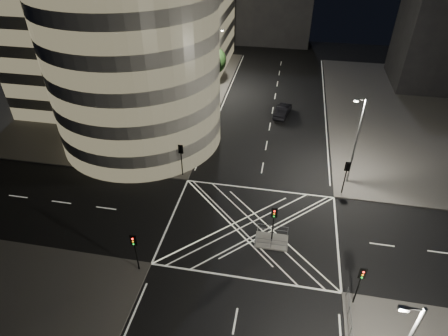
% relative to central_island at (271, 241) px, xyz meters
% --- Properties ---
extents(ground, '(120.00, 120.00, 0.00)m').
position_rel_central_island_xyz_m(ground, '(-2.00, 1.50, -0.07)').
color(ground, black).
rests_on(ground, ground).
extents(sidewalk_far_left, '(42.00, 42.00, 0.15)m').
position_rel_central_island_xyz_m(sidewalk_far_left, '(-31.00, 28.50, 0.00)').
color(sidewalk_far_left, '#565351').
rests_on(sidewalk_far_left, ground).
extents(central_island, '(3.00, 2.00, 0.15)m').
position_rel_central_island_xyz_m(central_island, '(0.00, 0.00, 0.00)').
color(central_island, slate).
rests_on(central_island, ground).
extents(office_tower_curved, '(30.00, 29.00, 27.20)m').
position_rel_central_island_xyz_m(office_tower_curved, '(-22.74, 20.24, 12.58)').
color(office_tower_curved, gray).
rests_on(office_tower_curved, sidewalk_far_left).
extents(office_block_rear, '(24.00, 16.00, 22.00)m').
position_rel_central_island_xyz_m(office_block_rear, '(-24.00, 43.50, 11.07)').
color(office_block_rear, gray).
rests_on(office_block_rear, sidewalk_far_left).
extents(building_right_far, '(14.00, 12.00, 15.00)m').
position_rel_central_island_xyz_m(building_right_far, '(24.00, 41.50, 7.58)').
color(building_right_far, black).
rests_on(building_right_far, sidewalk_far_right).
extents(tree_a, '(4.47, 4.47, 7.43)m').
position_rel_central_island_xyz_m(tree_a, '(-12.50, 10.50, 4.93)').
color(tree_a, black).
rests_on(tree_a, sidewalk_far_left).
extents(tree_b, '(4.65, 4.65, 7.02)m').
position_rel_central_island_xyz_m(tree_b, '(-12.50, 16.50, 4.41)').
color(tree_b, black).
rests_on(tree_b, sidewalk_far_left).
extents(tree_c, '(4.14, 4.14, 7.06)m').
position_rel_central_island_xyz_m(tree_c, '(-12.50, 22.50, 4.74)').
color(tree_c, black).
rests_on(tree_c, sidewalk_far_left).
extents(tree_d, '(4.52, 4.52, 7.92)m').
position_rel_central_island_xyz_m(tree_d, '(-12.50, 28.50, 5.38)').
color(tree_d, black).
rests_on(tree_d, sidewalk_far_left).
extents(tree_e, '(3.84, 3.84, 6.19)m').
position_rel_central_island_xyz_m(tree_e, '(-12.50, 34.50, 4.05)').
color(tree_e, black).
rests_on(tree_e, sidewalk_far_left).
extents(traffic_signal_fl, '(0.55, 0.22, 4.00)m').
position_rel_central_island_xyz_m(traffic_signal_fl, '(-10.80, 8.30, 2.84)').
color(traffic_signal_fl, black).
rests_on(traffic_signal_fl, sidewalk_far_left).
extents(traffic_signal_nl, '(0.55, 0.22, 4.00)m').
position_rel_central_island_xyz_m(traffic_signal_nl, '(-10.80, -5.30, 2.84)').
color(traffic_signal_nl, black).
rests_on(traffic_signal_nl, sidewalk_near_left).
extents(traffic_signal_fr, '(0.55, 0.22, 4.00)m').
position_rel_central_island_xyz_m(traffic_signal_fr, '(6.80, 8.30, 2.84)').
color(traffic_signal_fr, black).
rests_on(traffic_signal_fr, sidewalk_far_right).
extents(traffic_signal_nr, '(0.55, 0.22, 4.00)m').
position_rel_central_island_xyz_m(traffic_signal_nr, '(6.80, -5.30, 2.84)').
color(traffic_signal_nr, black).
rests_on(traffic_signal_nr, sidewalk_near_right).
extents(traffic_signal_island, '(0.55, 0.22, 4.00)m').
position_rel_central_island_xyz_m(traffic_signal_island, '(0.00, 0.00, 2.84)').
color(traffic_signal_island, black).
rests_on(traffic_signal_island, central_island).
extents(street_lamp_left_near, '(1.25, 0.25, 10.00)m').
position_rel_central_island_xyz_m(street_lamp_left_near, '(-11.44, 13.50, 5.47)').
color(street_lamp_left_near, slate).
rests_on(street_lamp_left_near, sidewalk_far_left).
extents(street_lamp_left_far, '(1.25, 0.25, 10.00)m').
position_rel_central_island_xyz_m(street_lamp_left_far, '(-11.44, 31.50, 5.47)').
color(street_lamp_left_far, slate).
rests_on(street_lamp_left_far, sidewalk_far_left).
extents(street_lamp_right_far, '(1.25, 0.25, 10.00)m').
position_rel_central_island_xyz_m(street_lamp_right_far, '(7.44, 10.50, 5.47)').
color(street_lamp_right_far, slate).
rests_on(street_lamp_right_far, sidewalk_far_right).
extents(railing_island_south, '(2.80, 0.06, 1.10)m').
position_rel_central_island_xyz_m(railing_island_south, '(0.00, -0.90, 0.62)').
color(railing_island_south, slate).
rests_on(railing_island_south, central_island).
extents(railing_island_north, '(2.80, 0.06, 1.10)m').
position_rel_central_island_xyz_m(railing_island_north, '(0.00, 0.90, 0.62)').
color(railing_island_north, slate).
rests_on(railing_island_north, central_island).
extents(sedan, '(2.60, 5.13, 1.61)m').
position_rel_central_island_xyz_m(sedan, '(-0.50, 25.08, 0.73)').
color(sedan, black).
rests_on(sedan, ground).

